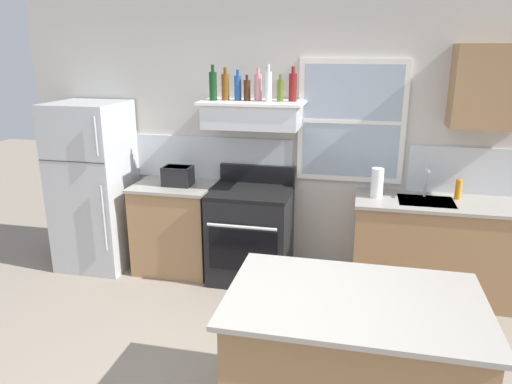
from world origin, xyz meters
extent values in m
cube|color=beige|center=(0.00, 2.23, 1.35)|extent=(5.40, 0.06, 2.70)
cube|color=silver|center=(-1.15, 2.19, 1.13)|extent=(2.50, 0.02, 0.44)
cube|color=silver|center=(1.80, 2.19, 1.13)|extent=(1.20, 0.02, 0.44)
cube|color=white|center=(0.65, 2.18, 1.55)|extent=(1.00, 0.04, 1.15)
cube|color=#9EADBC|center=(0.65, 2.17, 1.55)|extent=(0.90, 0.01, 1.05)
cube|color=white|center=(0.65, 2.16, 1.55)|extent=(0.90, 0.02, 0.04)
cube|color=#B7BABC|center=(-1.90, 1.84, 0.85)|extent=(0.70, 0.68, 1.71)
cube|color=#333333|center=(-1.90, 1.50, 1.19)|extent=(0.69, 0.00, 0.01)
cylinder|color=#A5A8AD|center=(-1.60, 1.47, 0.65)|extent=(0.02, 0.02, 0.65)
cylinder|color=#A5A8AD|center=(-1.60, 1.47, 1.45)|extent=(0.02, 0.02, 0.36)
cube|color=#9E754C|center=(-1.05, 1.90, 0.44)|extent=(0.76, 0.60, 0.88)
cube|color=#9E998E|center=(-1.05, 1.90, 0.90)|extent=(0.79, 0.63, 0.03)
cube|color=black|center=(-0.99, 1.88, 1.01)|extent=(0.28, 0.20, 0.19)
cube|color=black|center=(-0.99, 1.88, 1.09)|extent=(0.24, 0.16, 0.01)
cube|color=black|center=(-1.14, 1.88, 1.04)|extent=(0.02, 0.03, 0.02)
cube|color=black|center=(-0.25, 1.86, 0.43)|extent=(0.76, 0.64, 0.87)
cube|color=black|center=(-0.25, 1.86, 0.89)|extent=(0.76, 0.64, 0.04)
cube|color=black|center=(-0.25, 2.15, 1.00)|extent=(0.76, 0.06, 0.18)
cube|color=black|center=(-0.25, 1.54, 0.42)|extent=(0.65, 0.01, 0.40)
cylinder|color=silver|center=(-0.25, 1.50, 0.67)|extent=(0.65, 0.03, 0.03)
cube|color=silver|center=(-0.25, 1.96, 1.61)|extent=(0.88, 0.48, 0.22)
cube|color=#262628|center=(-0.25, 1.74, 1.53)|extent=(0.75, 0.02, 0.04)
cube|color=white|center=(-0.25, 1.96, 1.73)|extent=(0.96, 0.52, 0.02)
cylinder|color=#143819|center=(-0.62, 1.91, 1.87)|extent=(0.07, 0.07, 0.26)
cylinder|color=#143819|center=(-0.62, 1.91, 2.04)|extent=(0.03, 0.03, 0.06)
cylinder|color=brown|center=(-0.51, 1.96, 1.86)|extent=(0.07, 0.07, 0.24)
cylinder|color=brown|center=(-0.51, 1.96, 2.01)|extent=(0.03, 0.03, 0.06)
cylinder|color=#1E478C|center=(-0.39, 1.97, 1.86)|extent=(0.07, 0.07, 0.22)
cylinder|color=#1E478C|center=(-0.39, 1.97, 2.00)|extent=(0.03, 0.03, 0.06)
cylinder|color=#381E0F|center=(-0.30, 1.95, 1.84)|extent=(0.06, 0.06, 0.19)
cylinder|color=#381E0F|center=(-0.30, 1.95, 1.96)|extent=(0.03, 0.03, 0.05)
cylinder|color=#C67F84|center=(-0.21, 1.99, 1.86)|extent=(0.07, 0.07, 0.24)
cylinder|color=#C67F84|center=(-0.21, 1.99, 2.01)|extent=(0.03, 0.03, 0.06)
cylinder|color=silver|center=(-0.10, 1.93, 1.88)|extent=(0.06, 0.06, 0.26)
cylinder|color=silver|center=(-0.10, 1.93, 2.04)|extent=(0.03, 0.03, 0.07)
cylinder|color=#4C601E|center=(0.01, 1.96, 1.84)|extent=(0.06, 0.06, 0.19)
cylinder|color=#4C601E|center=(0.01, 1.96, 1.96)|extent=(0.03, 0.03, 0.05)
cylinder|color=maroon|center=(0.12, 1.99, 1.87)|extent=(0.07, 0.07, 0.25)
cylinder|color=maroon|center=(0.12, 1.99, 2.02)|extent=(0.03, 0.03, 0.06)
cube|color=#9E754C|center=(1.45, 1.90, 0.44)|extent=(1.40, 0.60, 0.88)
cube|color=#9E998E|center=(1.45, 1.90, 0.90)|extent=(1.43, 0.63, 0.03)
cube|color=#B7BABC|center=(1.35, 1.88, 0.90)|extent=(0.48, 0.36, 0.01)
cylinder|color=silver|center=(1.35, 2.02, 1.05)|extent=(0.03, 0.03, 0.28)
cylinder|color=silver|center=(1.35, 1.94, 1.17)|extent=(0.02, 0.16, 0.02)
cylinder|color=white|center=(0.92, 1.90, 1.04)|extent=(0.11, 0.11, 0.27)
cylinder|color=orange|center=(1.63, 2.00, 1.00)|extent=(0.06, 0.06, 0.18)
cube|color=#9E754C|center=(0.77, -0.01, 0.44)|extent=(1.32, 0.82, 0.88)
cube|color=#9E998E|center=(0.77, -0.01, 0.90)|extent=(1.40, 0.90, 0.03)
cube|color=#9E754C|center=(1.80, 2.04, 1.90)|extent=(0.64, 0.32, 0.70)
camera|label=1|loc=(0.76, -2.41, 2.21)|focal=33.61mm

